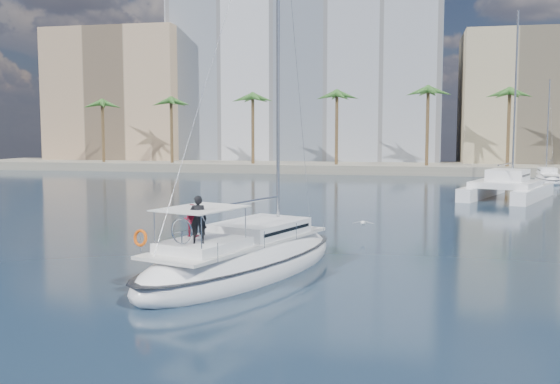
# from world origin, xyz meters

# --- Properties ---
(ground) EXTENTS (160.00, 160.00, 0.00)m
(ground) POSITION_xyz_m (0.00, 0.00, 0.00)
(ground) COLOR black
(ground) RESTS_ON ground
(quay) EXTENTS (120.00, 14.00, 1.20)m
(quay) POSITION_xyz_m (0.00, 61.00, 0.60)
(quay) COLOR gray
(quay) RESTS_ON ground
(building_modern) EXTENTS (42.00, 16.00, 28.00)m
(building_modern) POSITION_xyz_m (-12.00, 73.00, 14.00)
(building_modern) COLOR silver
(building_modern) RESTS_ON ground
(building_tan_left) EXTENTS (22.00, 14.00, 22.00)m
(building_tan_left) POSITION_xyz_m (-42.00, 69.00, 11.00)
(building_tan_left) COLOR tan
(building_tan_left) RESTS_ON ground
(building_beige) EXTENTS (20.00, 14.00, 20.00)m
(building_beige) POSITION_xyz_m (22.00, 70.00, 10.00)
(building_beige) COLOR tan
(building_beige) RESTS_ON ground
(palm_left) EXTENTS (3.60, 3.60, 12.30)m
(palm_left) POSITION_xyz_m (-34.00, 57.00, 10.28)
(palm_left) COLOR brown
(palm_left) RESTS_ON ground
(palm_centre) EXTENTS (3.60, 3.60, 12.30)m
(palm_centre) POSITION_xyz_m (0.00, 57.00, 10.28)
(palm_centre) COLOR brown
(palm_centre) RESTS_ON ground
(main_sloop) EXTENTS (7.99, 13.18, 18.65)m
(main_sloop) POSITION_xyz_m (-1.87, -3.77, 0.55)
(main_sloop) COLOR white
(main_sloop) RESTS_ON ground
(catamaran) EXTENTS (9.13, 12.15, 16.04)m
(catamaran) POSITION_xyz_m (12.84, 28.06, 1.12)
(catamaran) COLOR white
(catamaran) RESTS_ON ground
(seagull) EXTENTS (1.20, 0.51, 0.22)m
(seagull) POSITION_xyz_m (2.18, 6.46, 0.73)
(seagull) COLOR silver
(seagull) RESTS_ON ground
(moored_yacht_a) EXTENTS (3.37, 9.52, 11.90)m
(moored_yacht_a) POSITION_xyz_m (20.00, 47.00, 0.00)
(moored_yacht_a) COLOR white
(moored_yacht_a) RESTS_ON ground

